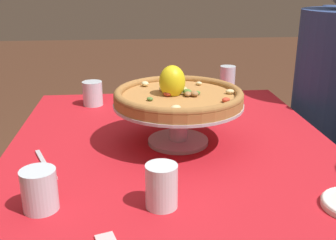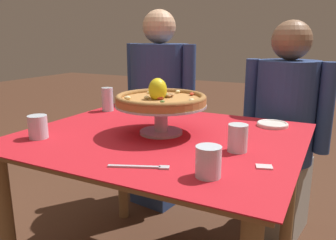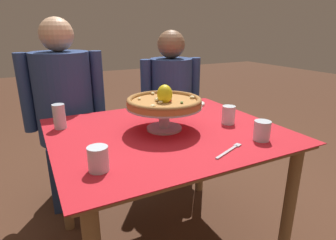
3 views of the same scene
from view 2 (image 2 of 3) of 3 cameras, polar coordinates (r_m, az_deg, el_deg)
The scene contains 12 objects.
dining_table at distance 1.44m, azimuth -1.28°, elevation -6.39°, with size 1.13×0.97×0.71m.
pizza_stand at distance 1.41m, azimuth -1.18°, elevation 1.17°, with size 0.38×0.38×0.13m.
pizza at distance 1.39m, azimuth -1.23°, elevation 3.64°, with size 0.37×0.37×0.11m.
water_glass_front_right at distance 0.99m, azimuth 6.82°, elevation -7.35°, with size 0.08×0.08×0.09m.
water_glass_front_left at distance 1.45m, azimuth -21.11°, elevation -1.30°, with size 0.08×0.08×0.09m.
water_glass_back_left at distance 1.88m, azimuth -10.18°, elevation 3.22°, with size 0.06×0.06×0.13m.
water_glass_side_right at distance 1.22m, azimuth 11.68°, elevation -3.31°, with size 0.07×0.07×0.10m.
side_plate at distance 1.61m, azimuth 17.25°, elevation -0.69°, with size 0.14×0.14×0.02m.
dinner_fork at distance 1.06m, azimuth -4.36°, elevation -7.90°, with size 0.19×0.09×0.01m.
sugar_packet at distance 1.10m, azimuth 15.94°, elevation -7.61°, with size 0.05×0.04×0.01m, color beige.
diner_left at distance 2.23m, azimuth -1.41°, elevation 1.60°, with size 0.52×0.42×1.27m.
diner_right at distance 1.99m, azimuth 18.93°, elevation -2.60°, with size 0.48×0.36×1.20m.
Camera 2 is at (0.65, -1.19, 1.11)m, focal length 36.06 mm.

